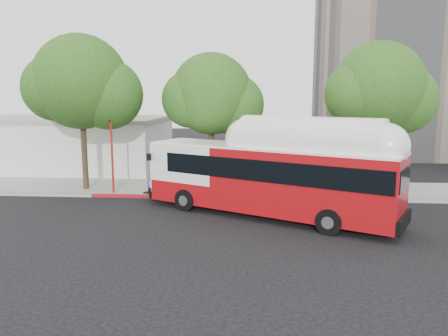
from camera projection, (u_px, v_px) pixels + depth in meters
name	position (u px, v px, depth m)	size (l,w,h in m)	color
ground	(219.00, 217.00, 21.79)	(120.00, 120.00, 0.00)	black
sidewalk	(228.00, 189.00, 28.18)	(60.00, 5.00, 0.15)	gray
curb_strip	(225.00, 198.00, 25.62)	(60.00, 0.30, 0.15)	gray
red_curb_segment	(175.00, 197.00, 25.84)	(10.00, 0.32, 0.16)	maroon
street_tree_left	(89.00, 86.00, 26.80)	(6.67, 5.80, 9.74)	#2D2116
street_tree_mid	(218.00, 97.00, 26.83)	(5.75, 5.00, 8.62)	#2D2116
street_tree_right	(386.00, 91.00, 25.85)	(6.21, 5.40, 9.18)	#2D2116
low_commercial_bldg	(66.00, 143.00, 36.23)	(16.20, 10.20, 4.25)	silver
transit_bus	(269.00, 179.00, 21.62)	(13.27, 8.35, 4.05)	#9C0A0F
signal_pole	(112.00, 156.00, 26.28)	(0.13, 0.45, 4.72)	#B41D13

